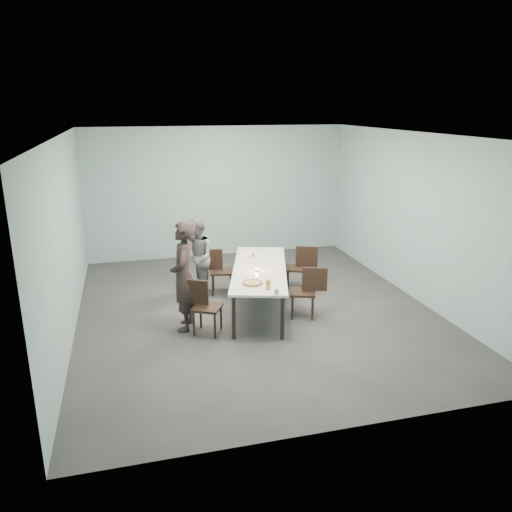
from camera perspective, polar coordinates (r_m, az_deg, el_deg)
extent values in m
plane|color=#333335|center=(8.81, -0.06, -6.17)|extent=(7.00, 7.00, 0.00)
cube|color=#8FB0B4|center=(11.69, -4.46, 7.25)|extent=(6.00, 0.02, 3.00)
cube|color=#8FB0B4|center=(5.19, 9.85, -5.52)|extent=(6.00, 0.02, 3.00)
cube|color=#8FB0B4|center=(8.13, -20.97, 1.87)|extent=(0.02, 7.00, 3.00)
cube|color=#8FB0B4|center=(9.53, 17.71, 4.28)|extent=(0.02, 7.00, 3.00)
cube|color=white|center=(8.12, -0.07, 13.71)|extent=(6.00, 7.00, 0.02)
cube|color=white|center=(8.63, 0.41, -1.49)|extent=(1.59, 2.75, 0.04)
cylinder|color=black|center=(7.64, -2.56, -7.03)|extent=(0.06, 0.06, 0.71)
cylinder|color=black|center=(9.92, -1.61, -1.30)|extent=(0.06, 0.06, 0.71)
cylinder|color=black|center=(7.63, 3.04, -7.08)|extent=(0.06, 0.06, 0.71)
cylinder|color=black|center=(9.91, 2.67, -1.33)|extent=(0.06, 0.06, 0.71)
cube|color=black|center=(7.84, -5.59, -5.86)|extent=(0.56, 0.56, 0.04)
cube|color=black|center=(7.81, -6.98, -4.11)|extent=(0.39, 0.23, 0.40)
cylinder|color=black|center=(7.84, -7.12, -7.73)|extent=(0.04, 0.04, 0.41)
cylinder|color=black|center=(8.13, -6.33, -6.76)|extent=(0.04, 0.04, 0.41)
cylinder|color=black|center=(7.74, -4.72, -7.98)|extent=(0.04, 0.04, 0.41)
cylinder|color=black|center=(8.03, -4.02, -6.99)|extent=(0.04, 0.04, 0.41)
cube|color=black|center=(9.46, -3.95, -1.77)|extent=(0.50, 0.50, 0.04)
cube|color=black|center=(9.39, -5.13, -0.40)|extent=(0.42, 0.13, 0.40)
cylinder|color=black|center=(9.38, -4.98, -3.42)|extent=(0.04, 0.04, 0.41)
cylinder|color=black|center=(9.70, -4.90, -2.72)|extent=(0.04, 0.04, 0.41)
cylinder|color=black|center=(9.37, -2.90, -3.40)|extent=(0.04, 0.04, 0.41)
cylinder|color=black|center=(9.69, -2.89, -2.70)|extent=(0.04, 0.04, 0.41)
cube|color=black|center=(8.45, 5.37, -4.15)|extent=(0.54, 0.54, 0.04)
cube|color=black|center=(8.37, 6.72, -2.65)|extent=(0.41, 0.18, 0.40)
cylinder|color=black|center=(8.69, 6.47, -5.16)|extent=(0.04, 0.04, 0.41)
cylinder|color=black|center=(8.37, 6.49, -6.03)|extent=(0.04, 0.04, 0.41)
cylinder|color=black|center=(8.69, 4.22, -5.10)|extent=(0.04, 0.04, 0.41)
cylinder|color=black|center=(8.37, 4.15, -5.97)|extent=(0.04, 0.04, 0.41)
cube|color=black|center=(9.65, 4.65, -1.39)|extent=(0.55, 0.55, 0.04)
cube|color=black|center=(9.58, 5.82, -0.08)|extent=(0.40, 0.20, 0.40)
cylinder|color=black|center=(9.88, 5.66, -2.36)|extent=(0.04, 0.04, 0.41)
cylinder|color=black|center=(9.56, 5.58, -3.03)|extent=(0.04, 0.04, 0.41)
cylinder|color=black|center=(9.90, 3.69, -2.28)|extent=(0.04, 0.04, 0.41)
cylinder|color=black|center=(9.58, 3.55, -2.95)|extent=(0.04, 0.04, 0.41)
imported|color=black|center=(7.89, -8.25, -2.29)|extent=(0.56, 0.73, 1.76)
imported|color=slate|center=(9.27, -6.81, -0.21)|extent=(0.65, 0.79, 1.49)
cylinder|color=white|center=(7.85, -0.41, -3.20)|extent=(0.34, 0.34, 0.01)
cylinder|color=#D5B579|center=(7.84, -0.41, -3.11)|extent=(0.30, 0.30, 0.01)
torus|color=brown|center=(7.84, -0.41, -3.07)|extent=(0.32, 0.32, 0.03)
cylinder|color=white|center=(8.16, 1.35, -2.40)|extent=(0.18, 0.18, 0.01)
cylinder|color=orange|center=(7.62, 1.40, -3.29)|extent=(0.08, 0.08, 0.15)
cylinder|color=silver|center=(7.44, 2.34, -4.05)|extent=(0.08, 0.08, 0.09)
cylinder|color=silver|center=(8.46, 0.09, -1.61)|extent=(0.06, 0.06, 0.03)
cylinder|color=orange|center=(8.45, 0.09, -1.46)|extent=(0.04, 0.04, 0.01)
cylinder|color=orange|center=(9.22, -0.31, 0.13)|extent=(0.07, 0.07, 0.08)
cube|color=silver|center=(9.45, -0.79, 0.31)|extent=(0.35, 0.29, 0.01)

